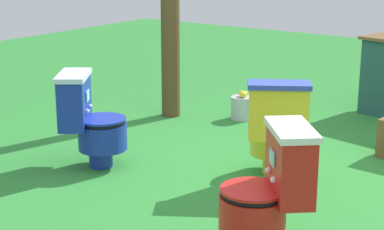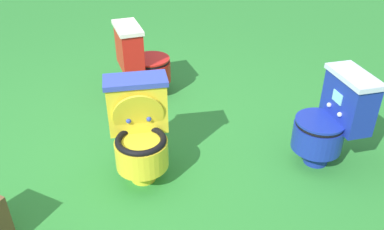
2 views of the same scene
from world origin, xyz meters
name	(u,v)px [view 1 (image 1 of 2)]	position (x,y,z in m)	size (l,w,h in m)	color
ground	(282,187)	(0.00, 0.00, 0.00)	(14.00, 14.00, 0.00)	#2D8433
toilet_yellow	(277,127)	(-0.15, 0.17, 0.37)	(0.60, 0.63, 0.73)	yellow
toilet_blue	(90,120)	(-1.39, -0.46, 0.37)	(0.63, 0.61, 0.73)	#192D9E
toilet_red	(269,190)	(0.39, -0.91, 0.37)	(0.64, 0.63, 0.73)	red
wooden_post	(170,10)	(-1.79, 1.06, 1.03)	(0.18, 0.18, 2.06)	brown
lemon_bucket	(242,107)	(-1.15, 1.35, 0.12)	(0.22, 0.22, 0.28)	#B7B7BF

